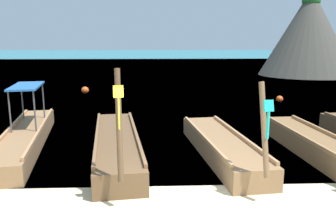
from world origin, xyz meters
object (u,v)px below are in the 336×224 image
object	(u,v)px
longtail_boat_yellow_ribbon	(117,145)
karst_rock	(310,34)
longtail_boat_pink_ribbon	(314,145)
mooring_buoy_near	(85,90)
longtail_boat_turquoise_ribbon	(222,146)
mooring_buoy_far	(280,99)
longtail_boat_red_ribbon	(26,137)

from	to	relation	value
longtail_boat_yellow_ribbon	karst_rock	world-z (taller)	karst_rock
longtail_boat_yellow_ribbon	longtail_boat_pink_ribbon	world-z (taller)	longtail_boat_yellow_ribbon
longtail_boat_yellow_ribbon	longtail_boat_pink_ribbon	distance (m)	5.97
longtail_boat_yellow_ribbon	longtail_boat_pink_ribbon	xyz separation A→B (m)	(5.96, -0.27, -0.00)
karst_rock	longtail_boat_pink_ribbon	bearing A→B (deg)	-113.48
mooring_buoy_near	longtail_boat_pink_ribbon	bearing A→B (deg)	-53.71
longtail_boat_turquoise_ribbon	mooring_buoy_far	xyz separation A→B (m)	(5.02, 8.94, -0.11)
longtail_boat_yellow_ribbon	mooring_buoy_near	size ratio (longest dim) A/B	14.34
longtail_boat_pink_ribbon	karst_rock	distance (m)	26.70
karst_rock	mooring_buoy_far	bearing A→B (deg)	-118.57
longtail_boat_red_ribbon	mooring_buoy_far	distance (m)	13.62
longtail_boat_turquoise_ribbon	longtail_boat_pink_ribbon	xyz separation A→B (m)	(2.82, 0.00, 0.01)
karst_rock	mooring_buoy_near	size ratio (longest dim) A/B	20.04
longtail_boat_turquoise_ribbon	longtail_boat_red_ribbon	bearing A→B (deg)	169.08
longtail_boat_yellow_ribbon	longtail_boat_turquoise_ribbon	xyz separation A→B (m)	(3.14, -0.27, -0.01)
longtail_boat_red_ribbon	longtail_boat_pink_ribbon	distance (m)	9.08
longtail_boat_pink_ribbon	karst_rock	size ratio (longest dim) A/B	0.63
longtail_boat_yellow_ribbon	longtail_boat_turquoise_ribbon	world-z (taller)	longtail_boat_yellow_ribbon
longtail_boat_red_ribbon	longtail_boat_pink_ribbon	xyz separation A→B (m)	(9.00, -1.19, -0.03)
karst_rock	longtail_boat_turquoise_ribbon	bearing A→B (deg)	-118.84
longtail_boat_yellow_ribbon	longtail_boat_turquoise_ribbon	size ratio (longest dim) A/B	1.14
karst_rock	mooring_buoy_near	world-z (taller)	karst_rock
longtail_boat_pink_ribbon	longtail_boat_yellow_ribbon	bearing A→B (deg)	177.40
longtail_boat_red_ribbon	mooring_buoy_far	world-z (taller)	longtail_boat_red_ribbon
longtail_boat_red_ribbon	karst_rock	world-z (taller)	karst_rock
longtail_boat_red_ribbon	longtail_boat_yellow_ribbon	world-z (taller)	longtail_boat_yellow_ribbon
longtail_boat_pink_ribbon	mooring_buoy_far	size ratio (longest dim) A/B	15.86
longtail_boat_pink_ribbon	longtail_boat_red_ribbon	bearing A→B (deg)	172.47
longtail_boat_red_ribbon	karst_rock	bearing A→B (deg)	49.74
longtail_boat_pink_ribbon	mooring_buoy_far	xyz separation A→B (m)	(2.20, 8.94, -0.12)
longtail_boat_yellow_ribbon	mooring_buoy_far	size ratio (longest dim) A/B	17.94
longtail_boat_turquoise_ribbon	karst_rock	xyz separation A→B (m)	(13.36, 24.26, 3.67)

